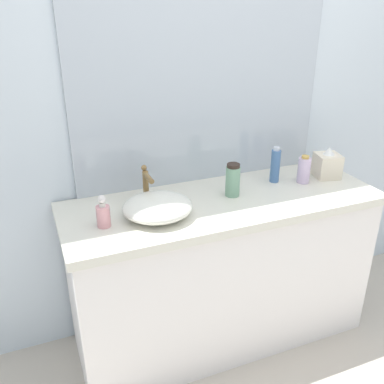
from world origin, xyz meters
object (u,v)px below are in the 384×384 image
object	(u,v)px
soap_dispenser	(103,214)
tissue_box	(327,164)
lotion_bottle	(304,170)
perfume_bottle	(275,165)
spray_can	(233,180)
sink_basin	(158,207)

from	to	relation	value
soap_dispenser	tissue_box	size ratio (longest dim) A/B	0.87
lotion_bottle	perfume_bottle	world-z (taller)	perfume_bottle
spray_can	lotion_bottle	bearing A→B (deg)	1.04
spray_can	soap_dispenser	bearing A→B (deg)	-173.44
spray_can	tissue_box	world-z (taller)	tissue_box
tissue_box	lotion_bottle	bearing A→B (deg)	-174.11
sink_basin	tissue_box	xyz separation A→B (m)	(1.02, 0.10, 0.03)
lotion_bottle	perfume_bottle	xyz separation A→B (m)	(-0.14, 0.07, 0.02)
perfume_bottle	tissue_box	bearing A→B (deg)	-9.29
soap_dispenser	spray_can	distance (m)	0.68
soap_dispenser	perfume_bottle	bearing A→B (deg)	8.98
lotion_bottle	perfume_bottle	size ratio (longest dim) A/B	0.77
soap_dispenser	spray_can	size ratio (longest dim) A/B	0.88
sink_basin	lotion_bottle	distance (m)	0.86
sink_basin	perfume_bottle	world-z (taller)	perfume_bottle
soap_dispenser	lotion_bottle	world-z (taller)	lotion_bottle
sink_basin	perfume_bottle	xyz separation A→B (m)	(0.72, 0.15, 0.05)
sink_basin	soap_dispenser	distance (m)	0.25
spray_can	perfume_bottle	bearing A→B (deg)	14.36
sink_basin	soap_dispenser	bearing A→B (deg)	-179.47
sink_basin	tissue_box	distance (m)	1.03
sink_basin	perfume_bottle	bearing A→B (deg)	11.85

